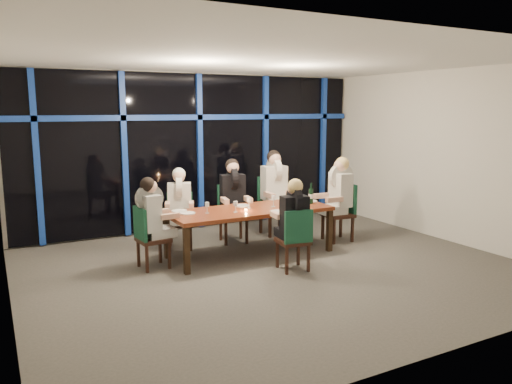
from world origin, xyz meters
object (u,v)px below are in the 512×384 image
Objects in this scene: dining_table at (250,213)px; chair_far_right at (273,202)px; diner_end_left at (152,209)px; diner_far_left at (179,197)px; chair_end_right at (342,209)px; diner_near_mid at (293,211)px; chair_end_left at (148,234)px; water_pitcher at (296,202)px; chair_near_mid at (295,237)px; diner_far_mid at (233,188)px; chair_far_left at (180,217)px; diner_end_right at (339,187)px; wine_bottle at (311,196)px; diner_far_right at (275,180)px; chair_far_mid at (232,210)px.

chair_far_right reaches higher than dining_table.
diner_far_left is at bearing -46.59° from diner_end_left.
chair_end_right is 1.96m from diner_near_mid.
diner_far_left reaches higher than chair_end_left.
chair_end_left is 4.87× the size of water_pitcher.
diner_end_left is at bearing -25.13° from chair_near_mid.
diner_far_mid reaches higher than diner_end_left.
diner_far_left is at bearing -90.00° from chair_far_left.
chair_end_left is 1.95m from diner_far_mid.
chair_far_left is at bearing -54.09° from diner_near_mid.
diner_end_right is 1.87m from diner_near_mid.
chair_far_left is (-0.84, 0.94, -0.16)m from dining_table.
chair_end_right is 1.99m from chair_near_mid.
chair_end_left is 1.03× the size of diner_near_mid.
chair_end_right is 1.13× the size of diner_far_left.
chair_end_left is at bearing -146.25° from diner_far_mid.
chair_end_left is 2.63× the size of wine_bottle.
diner_near_mid is (1.76, -1.05, -0.01)m from diner_end_left.
dining_table is at bearing -72.74° from chair_near_mid.
chair_end_right is 1.04× the size of diner_far_mid.
chair_far_left reaches higher than chair_near_mid.
diner_far_mid reaches higher than diner_near_mid.
diner_far_right is (0.84, 2.01, 0.51)m from chair_near_mid.
water_pitcher reaches higher than chair_end_left.
diner_end_left reaches higher than diner_near_mid.
chair_end_right is at bearing -141.52° from diner_near_mid.
diner_far_right is 1.06m from wine_bottle.
chair_far_left is 2.80m from diner_end_right.
diner_far_mid reaches higher than wine_bottle.
chair_far_mid is 5.28× the size of water_pitcher.
diner_near_mid is at bearing -79.00° from dining_table.
chair_far_left is 2.20m from diner_near_mid.
chair_end_left is (-1.65, 0.06, -0.17)m from dining_table.
chair_near_mid is (-1.67, -1.07, -0.06)m from chair_end_right.
water_pitcher is (1.52, -1.21, 0.33)m from chair_far_left.
diner_far_left is (-1.89, -0.18, 0.29)m from chair_far_right.
chair_near_mid is at bearing -126.56° from chair_end_left.
chair_near_mid is 2.11m from diner_end_left.
diner_end_left is 2.05m from diner_near_mid.
chair_far_left reaches higher than chair_end_left.
chair_near_mid is at bearing -77.07° from diner_far_mid.
chair_far_right is 1.20× the size of diner_near_mid.
chair_far_right reaches higher than chair_far_mid.
dining_table is at bearing -84.33° from chair_end_right.
diner_far_mid reaches higher than chair_far_right.
chair_end_left reaches higher than chair_near_mid.
diner_end_right is at bearing -47.16° from diner_far_right.
water_pitcher is at bearing -16.16° from diner_far_left.
water_pitcher is (0.49, 0.70, -0.03)m from diner_near_mid.
wine_bottle is (0.08, -1.14, 0.29)m from chair_far_right.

